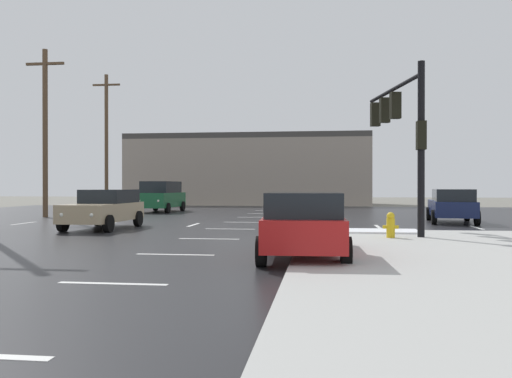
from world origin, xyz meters
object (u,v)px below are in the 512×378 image
Objects in this scene: sedan_red at (303,224)px; sedan_tan at (105,208)px; utility_pole_far at (45,130)px; traffic_signal_mast at (401,122)px; sedan_navy at (452,205)px; fire_hydrant at (391,225)px; utility_pole_distant at (106,139)px; suv_green at (161,196)px.

sedan_red is 11.48m from sedan_tan.
sedan_tan is 0.49× the size of utility_pole_far.
traffic_signal_mast is 8.14m from sedan_navy.
fire_hydrant is 0.08× the size of utility_pole_distant.
fire_hydrant is 0.17× the size of sedan_navy.
utility_pole_far reaches higher than fire_hydrant.
sedan_navy is at bearing 110.34° from sedan_tan.
utility_pole_far is 12.16m from utility_pole_distant.
fire_hydrant is 11.48m from sedan_tan.
suv_green is 9.35m from utility_pole_distant.
sedan_red and sedan_navy have the same top height.
utility_pole_distant is at bearing 31.91° from traffic_signal_mast.
sedan_navy is 27.21m from utility_pole_distant.
sedan_tan is at bearing 9.52° from suv_green.
suv_green is 1.04× the size of sedan_navy.
sedan_red is 0.98× the size of sedan_navy.
traffic_signal_mast is 1.21× the size of sedan_red.
traffic_signal_mast is at bearing -25.98° from utility_pole_far.
sedan_red is at bearing -58.93° from utility_pole_distant.
utility_pole_far is (-14.85, 15.13, 4.03)m from sedan_red.
traffic_signal_mast reaches higher than sedan_tan.
traffic_signal_mast is at bearing 160.70° from sedan_navy.
traffic_signal_mast is 6.97× the size of fire_hydrant.
sedan_navy is at bearing -31.65° from utility_pole_distant.
suv_green is at bearing 54.75° from utility_pole_far.
fire_hydrant is at bearing -50.46° from utility_pole_distant.
traffic_signal_mast is at bearing -28.55° from sedan_red.
utility_pole_far reaches higher than suv_green.
sedan_navy is 0.45× the size of utility_pole_distant.
suv_green is at bearing 29.92° from traffic_signal_mast.
suv_green is at bearing -41.92° from utility_pole_distant.
fire_hydrant is at bearing 72.28° from sedan_tan.
utility_pole_distant reaches higher than sedan_tan.
fire_hydrant is at bearing -33.14° from sedan_red.
utility_pole_distant reaches higher than utility_pole_far.
sedan_tan and sedan_navy have the same top height.
utility_pole_far reaches higher than traffic_signal_mast.
traffic_signal_mast is 12.01m from sedan_tan.
suv_green is at bearing 126.28° from fire_hydrant.
sedan_navy is (6.45, 13.11, 0.00)m from sedan_red.
sedan_tan is (1.91, -13.75, -0.24)m from suv_green.
sedan_navy is 21.77m from utility_pole_far.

